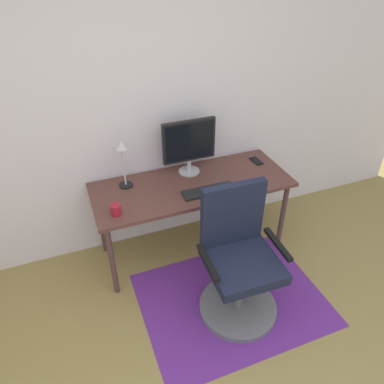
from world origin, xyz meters
name	(u,v)px	position (x,y,z in m)	size (l,w,h in m)	color
wall_back	(120,106)	(0.00, 2.20, 1.30)	(6.00, 0.10, 2.60)	silver
area_rug	(232,299)	(0.53, 1.14, 0.00)	(1.41, 1.08, 0.01)	#632985
desk	(192,190)	(0.45, 1.81, 0.65)	(1.63, 0.64, 0.72)	brown
monitor	(189,143)	(0.49, 1.99, 0.99)	(0.45, 0.18, 0.47)	#B2B2B7
keyboard	(209,191)	(0.53, 1.65, 0.72)	(0.43, 0.13, 0.02)	black
computer_mouse	(248,183)	(0.87, 1.62, 0.73)	(0.06, 0.10, 0.03)	white
coffee_cup	(116,210)	(-0.21, 1.63, 0.76)	(0.08, 0.08, 0.09)	maroon
cell_phone	(256,161)	(1.12, 1.94, 0.72)	(0.07, 0.14, 0.01)	black
desk_lamp	(122,157)	(-0.06, 1.97, 0.98)	(0.11, 0.11, 0.40)	black
office_chair	(238,267)	(0.53, 1.10, 0.41)	(0.59, 0.59, 1.03)	slate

